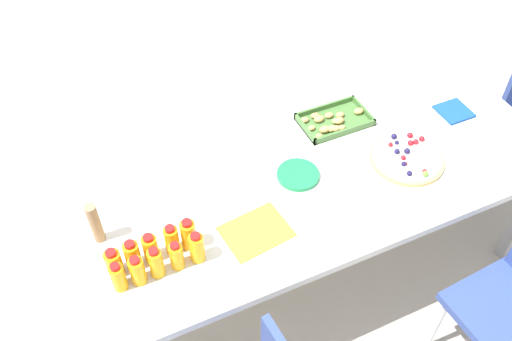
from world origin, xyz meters
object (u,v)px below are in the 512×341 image
(juice_bottle_1, at_px, (137,271))
(paper_folder, at_px, (256,231))
(juice_bottle_4, at_px, (197,248))
(cardboard_tube, at_px, (95,223))
(snack_tray, at_px, (333,121))
(juice_bottle_8, at_px, (172,240))
(fruit_pizza, at_px, (407,158))
(juice_bottle_0, at_px, (118,277))
(napkin_stack, at_px, (454,111))
(juice_bottle_2, at_px, (156,263))
(juice_bottle_5, at_px, (114,263))
(party_table, at_px, (291,187))
(juice_bottle_3, at_px, (176,256))
(plate_stack, at_px, (298,174))
(juice_bottle_7, at_px, (150,248))
(juice_bottle_9, at_px, (188,234))
(juice_bottle_6, at_px, (133,255))

(juice_bottle_1, height_order, paper_folder, juice_bottle_1)
(juice_bottle_4, distance_m, cardboard_tube, 0.40)
(juice_bottle_1, distance_m, snack_tray, 1.18)
(juice_bottle_8, height_order, fruit_pizza, juice_bottle_8)
(juice_bottle_0, bearing_deg, napkin_stack, 9.13)
(juice_bottle_2, bearing_deg, fruit_pizza, 5.07)
(juice_bottle_5, relative_size, napkin_stack, 0.87)
(juice_bottle_0, bearing_deg, juice_bottle_5, 89.01)
(juice_bottle_1, relative_size, juice_bottle_8, 0.98)
(juice_bottle_2, relative_size, paper_folder, 0.57)
(party_table, height_order, juice_bottle_2, juice_bottle_2)
(juice_bottle_3, distance_m, cardboard_tube, 0.34)
(juice_bottle_8, bearing_deg, party_table, 13.72)
(juice_bottle_4, relative_size, cardboard_tube, 0.75)
(juice_bottle_1, bearing_deg, juice_bottle_0, 177.51)
(juice_bottle_3, bearing_deg, paper_folder, 3.43)
(plate_stack, distance_m, cardboard_tube, 0.87)
(fruit_pizza, height_order, plate_stack, fruit_pizza)
(party_table, height_order, juice_bottle_4, juice_bottle_4)
(plate_stack, bearing_deg, juice_bottle_4, -157.79)
(juice_bottle_8, bearing_deg, snack_tray, 22.22)
(juice_bottle_7, xyz_separation_m, juice_bottle_8, (0.08, -0.00, 0.00))
(juice_bottle_3, distance_m, fruit_pizza, 1.12)
(juice_bottle_0, xyz_separation_m, juice_bottle_8, (0.23, 0.08, 0.00))
(fruit_pizza, bearing_deg, juice_bottle_3, -174.66)
(juice_bottle_5, relative_size, juice_bottle_9, 0.88)
(cardboard_tube, bearing_deg, juice_bottle_8, -34.86)
(juice_bottle_4, distance_m, napkin_stack, 1.47)
(juice_bottle_2, distance_m, fruit_pizza, 1.20)
(juice_bottle_4, xyz_separation_m, juice_bottle_6, (-0.23, 0.07, -0.00))
(juice_bottle_8, relative_size, snack_tray, 0.43)
(juice_bottle_0, distance_m, juice_bottle_7, 0.16)
(party_table, height_order, juice_bottle_1, juice_bottle_1)
(juice_bottle_3, xyz_separation_m, juice_bottle_7, (-0.08, 0.08, -0.00))
(juice_bottle_1, distance_m, cardboard_tube, 0.27)
(juice_bottle_1, distance_m, juice_bottle_6, 0.07)
(juice_bottle_7, xyz_separation_m, cardboard_tube, (-0.16, 0.17, 0.04))
(juice_bottle_5, distance_m, juice_bottle_8, 0.23)
(fruit_pizza, relative_size, cardboard_tube, 1.68)
(juice_bottle_0, distance_m, juice_bottle_6, 0.10)
(cardboard_tube, bearing_deg, juice_bottle_4, -37.73)
(juice_bottle_9, bearing_deg, snack_tray, 24.01)
(juice_bottle_6, bearing_deg, juice_bottle_1, -92.04)
(juice_bottle_0, xyz_separation_m, juice_bottle_2, (0.14, -0.00, 0.00))
(juice_bottle_3, distance_m, juice_bottle_6, 0.16)
(juice_bottle_3, bearing_deg, snack_tray, 25.88)
(juice_bottle_7, relative_size, juice_bottle_9, 0.90)
(party_table, relative_size, juice_bottle_4, 16.43)
(plate_stack, bearing_deg, juice_bottle_8, -166.64)
(paper_folder, bearing_deg, juice_bottle_2, -177.00)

